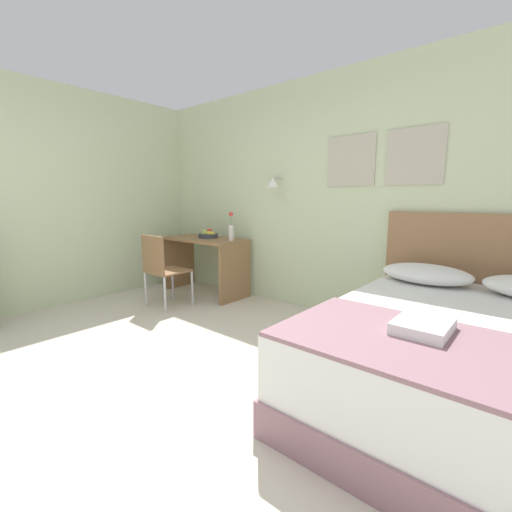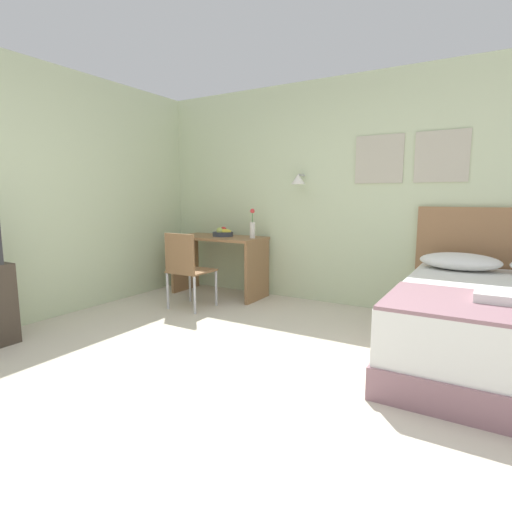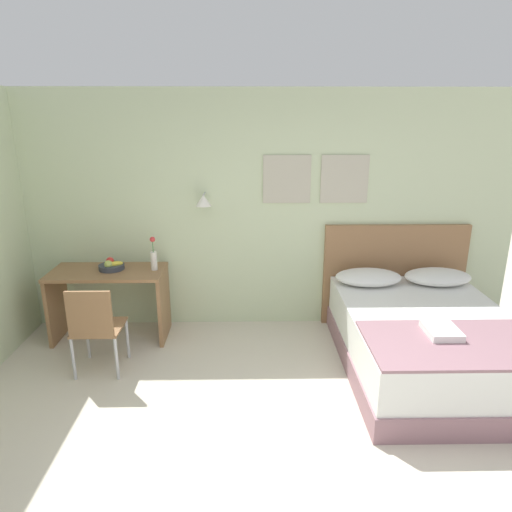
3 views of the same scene
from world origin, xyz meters
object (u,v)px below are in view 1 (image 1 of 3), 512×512
folded_towel_near_foot (423,326)px  desk (205,255)px  headboard (483,284)px  pillow_left (426,274)px  desk_chair (161,266)px  bed (453,362)px  fruit_bowl (208,235)px  throw_blanket (432,347)px  flower_vase (231,230)px

folded_towel_near_foot → desk: desk is taller
headboard → pillow_left: size_ratio=2.29×
headboard → folded_towel_near_foot: bearing=-93.1°
folded_towel_near_foot → desk_chair: bearing=171.6°
bed → fruit_bowl: size_ratio=7.80×
desk → desk_chair: (0.09, -0.77, -0.02)m
throw_blanket → desk: size_ratio=1.23×
flower_vase → throw_blanket: bearing=-27.1°
throw_blanket → flower_vase: size_ratio=4.04×
folded_towel_near_foot → flower_vase: (-2.62, 1.23, 0.27)m
folded_towel_near_foot → desk: (-3.12, 1.22, -0.11)m
bed → throw_blanket: throw_blanket is taller
pillow_left → bed: bearing=-63.9°
folded_towel_near_foot → flower_vase: size_ratio=0.91×
bed → headboard: 1.12m
headboard → flower_vase: (-2.70, -0.31, 0.32)m
desk_chair → fruit_bowl: fruit_bowl is taller
throw_blanket → folded_towel_near_foot: bearing=119.3°
fruit_bowl → desk: bearing=-138.2°
folded_towel_near_foot → desk_chair: desk_chair is taller
pillow_left → folded_towel_near_foot: size_ratio=2.16×
desk → fruit_bowl: fruit_bowl is taller
throw_blanket → flower_vase: (-2.70, 1.38, 0.31)m
headboard → desk: (-3.20, -0.33, -0.05)m
bed → pillow_left: bearing=116.1°
throw_blanket → fruit_bowl: 3.47m
bed → folded_towel_near_foot: size_ratio=6.31×
headboard → fruit_bowl: bearing=-174.7°
bed → flower_vase: 2.88m
headboard → fruit_bowl: 3.18m
headboard → desk: bearing=-174.2°
headboard → throw_blanket: bearing=-90.0°
flower_vase → pillow_left: bearing=0.2°
fruit_bowl → flower_vase: size_ratio=0.74×
bed → flower_vase: size_ratio=5.73×
bed → throw_blanket: 0.69m
bed → pillow_left: pillow_left is taller
pillow_left → desk_chair: (-2.74, -0.79, -0.16)m
pillow_left → fruit_bowl: bearing=179.7°
headboard → desk_chair: bearing=-160.7°
bed → headboard: (0.00, 1.08, 0.30)m
headboard → desk_chair: size_ratio=1.85×
bed → throw_blanket: size_ratio=1.42×
bed → desk_chair: (-3.12, -0.01, 0.22)m
bed → desk_chair: desk_chair is taller
bed → flower_vase: (-2.70, 0.77, 0.62)m
folded_towel_near_foot → pillow_left: bearing=103.6°
bed → pillow_left: size_ratio=2.93×
desk_chair → bed: bearing=0.2°
throw_blanket → flower_vase: 3.05m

